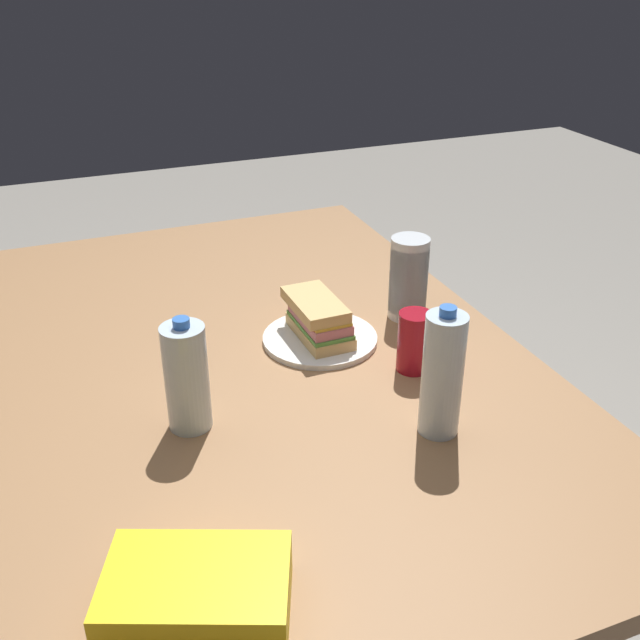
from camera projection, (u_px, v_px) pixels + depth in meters
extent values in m
plane|color=gray|center=(258.00, 622.00, 1.85)|extent=(8.00, 8.00, 0.00)
cube|color=#9E7047|center=(244.00, 368.00, 1.50)|extent=(1.58, 1.11, 0.04)
cylinder|color=brown|center=(328.00, 333.00, 2.41)|extent=(0.07, 0.07, 0.72)
cylinder|color=brown|center=(18.00, 393.00, 2.11)|extent=(0.07, 0.07, 0.72)
cylinder|color=white|center=(320.00, 339.00, 1.55)|extent=(0.24, 0.24, 0.01)
cube|color=#DBB26B|center=(320.00, 331.00, 1.55)|extent=(0.17, 0.09, 0.02)
cube|color=#599E3F|center=(320.00, 324.00, 1.54)|extent=(0.16, 0.09, 0.01)
cube|color=#C6727A|center=(320.00, 318.00, 1.53)|extent=(0.16, 0.09, 0.02)
cube|color=yellow|center=(320.00, 313.00, 1.53)|extent=(0.15, 0.08, 0.01)
cube|color=#DBB26B|center=(315.00, 304.00, 1.53)|extent=(0.17, 0.09, 0.02)
cylinder|color=maroon|center=(414.00, 342.00, 1.43)|extent=(0.07, 0.07, 0.12)
cube|color=yellow|center=(197.00, 594.00, 0.92)|extent=(0.23, 0.27, 0.07)
cylinder|color=silver|center=(442.00, 375.00, 1.23)|extent=(0.07, 0.07, 0.22)
cylinder|color=blue|center=(448.00, 312.00, 1.17)|extent=(0.03, 0.03, 0.02)
cylinder|color=silver|center=(407.00, 297.00, 1.64)|extent=(0.08, 0.08, 0.09)
cylinder|color=silver|center=(408.00, 289.00, 1.63)|extent=(0.08, 0.08, 0.09)
cylinder|color=silver|center=(408.00, 282.00, 1.62)|extent=(0.08, 0.08, 0.09)
cylinder|color=silver|center=(409.00, 274.00, 1.61)|extent=(0.08, 0.08, 0.09)
cylinder|color=silver|center=(409.00, 267.00, 1.60)|extent=(0.08, 0.08, 0.09)
cylinder|color=silver|center=(410.00, 259.00, 1.59)|extent=(0.08, 0.08, 0.09)
cylinder|color=silver|center=(187.00, 378.00, 1.25)|extent=(0.08, 0.08, 0.19)
cylinder|color=blue|center=(181.00, 323.00, 1.20)|extent=(0.03, 0.03, 0.02)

